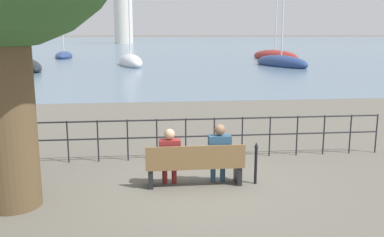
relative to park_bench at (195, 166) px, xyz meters
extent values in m
plane|color=#605B51|center=(0.00, 0.07, -0.44)|extent=(1000.00, 1000.00, 0.00)
cube|color=slate|center=(0.00, 161.11, -0.44)|extent=(600.00, 300.00, 0.01)
cylinder|color=brown|center=(-3.45, -0.67, 1.36)|extent=(0.98, 0.98, 3.60)
cube|color=brown|center=(0.00, 0.07, -0.02)|extent=(2.05, 0.45, 0.05)
cube|color=brown|center=(0.00, -0.14, 0.23)|extent=(2.05, 0.04, 0.45)
cube|color=black|center=(-0.93, 0.07, -0.24)|extent=(0.10, 0.41, 0.40)
cube|color=black|center=(0.93, 0.07, -0.24)|extent=(0.10, 0.41, 0.40)
cylinder|color=maroon|center=(-0.62, 0.22, -0.22)|extent=(0.11, 0.11, 0.45)
cylinder|color=maroon|center=(-0.42, 0.22, -0.22)|extent=(0.11, 0.11, 0.45)
cube|color=maroon|center=(-0.52, 0.13, 0.06)|extent=(0.38, 0.26, 0.14)
cube|color=maroon|center=(-0.52, 0.05, 0.28)|extent=(0.44, 0.24, 0.55)
sphere|color=tan|center=(-0.52, 0.05, 0.68)|extent=(0.22, 0.22, 0.22)
cylinder|color=navy|center=(0.42, 0.22, -0.22)|extent=(0.11, 0.11, 0.45)
cylinder|color=navy|center=(0.63, 0.22, -0.22)|extent=(0.11, 0.11, 0.45)
cube|color=navy|center=(0.52, 0.13, 0.06)|extent=(0.40, 0.26, 0.14)
cube|color=navy|center=(0.52, 0.05, 0.31)|extent=(0.47, 0.24, 0.61)
sphere|color=#846047|center=(0.52, 0.05, 0.75)|extent=(0.23, 0.23, 0.23)
cylinder|color=black|center=(-4.37, 1.98, 0.08)|extent=(0.04, 0.04, 1.05)
cylinder|color=black|center=(-3.64, 1.98, 0.08)|extent=(0.04, 0.04, 1.05)
cylinder|color=black|center=(-2.91, 1.98, 0.08)|extent=(0.04, 0.04, 1.05)
cylinder|color=black|center=(-2.19, 1.98, 0.08)|extent=(0.04, 0.04, 1.05)
cylinder|color=black|center=(-1.46, 1.98, 0.08)|extent=(0.04, 0.04, 1.05)
cylinder|color=black|center=(-0.73, 1.98, 0.08)|extent=(0.04, 0.04, 1.05)
cylinder|color=black|center=(0.00, 1.98, 0.08)|extent=(0.04, 0.04, 1.05)
cylinder|color=black|center=(0.73, 1.98, 0.08)|extent=(0.04, 0.04, 1.05)
cylinder|color=black|center=(1.46, 1.98, 0.08)|extent=(0.04, 0.04, 1.05)
cylinder|color=black|center=(2.19, 1.98, 0.08)|extent=(0.04, 0.04, 1.05)
cylinder|color=black|center=(2.91, 1.98, 0.08)|extent=(0.04, 0.04, 1.05)
cylinder|color=black|center=(3.64, 1.98, 0.08)|extent=(0.04, 0.04, 1.05)
cylinder|color=black|center=(4.37, 1.98, 0.08)|extent=(0.04, 0.04, 1.05)
cylinder|color=black|center=(5.10, 1.98, 0.08)|extent=(0.04, 0.04, 1.05)
cylinder|color=black|center=(0.00, 1.98, 0.58)|extent=(10.20, 0.04, 0.04)
cylinder|color=black|center=(0.00, 1.98, 0.14)|extent=(10.20, 0.04, 0.04)
cylinder|color=black|center=(1.29, -0.01, -0.04)|extent=(0.06, 0.06, 0.80)
cone|color=black|center=(1.29, -0.01, 0.41)|extent=(0.09, 0.09, 0.11)
ellipsoid|color=black|center=(-11.12, 30.13, -0.16)|extent=(5.12, 8.43, 1.40)
cylinder|color=silver|center=(-11.12, 30.13, 4.50)|extent=(0.14, 0.14, 8.49)
ellipsoid|color=navy|center=(-11.04, 47.45, -0.20)|extent=(2.46, 6.16, 1.20)
cylinder|color=silver|center=(-11.04, 47.45, 6.00)|extent=(0.14, 0.14, 11.68)
ellipsoid|color=navy|center=(11.99, 31.29, -0.14)|extent=(4.39, 7.78, 1.51)
cylinder|color=silver|center=(11.99, 31.29, 3.80)|extent=(0.14, 0.14, 6.96)
ellipsoid|color=maroon|center=(14.66, 41.91, -0.12)|extent=(5.05, 8.51, 1.59)
cylinder|color=silver|center=(14.66, 41.91, 6.05)|extent=(0.14, 0.14, 11.39)
ellipsoid|color=silver|center=(-2.29, 33.60, -0.12)|extent=(3.26, 7.26, 1.62)
cylinder|color=silver|center=(-6.69, 120.90, 8.65)|extent=(5.36, 5.36, 18.18)
camera|label=1|loc=(-1.01, -8.47, 2.72)|focal=40.00mm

